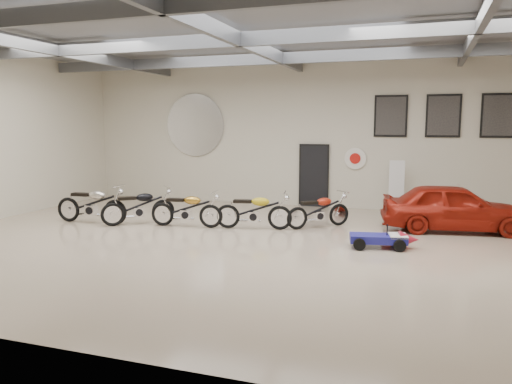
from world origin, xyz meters
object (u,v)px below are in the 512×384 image
(banner_stand, at_px, (396,186))
(motorcycle_gold, at_px, (186,208))
(motorcycle_black, at_px, (138,206))
(vintage_car, at_px, (454,207))
(go_kart, at_px, (384,236))
(motorcycle_red, at_px, (319,210))
(motorcycle_yellow, at_px, (254,210))
(motorcycle_silver, at_px, (91,203))

(banner_stand, height_order, motorcycle_gold, banner_stand)
(motorcycle_black, distance_m, vintage_car, 8.71)
(go_kart, bearing_deg, motorcycle_gold, 161.92)
(motorcycle_red, bearing_deg, motorcycle_yellow, 162.98)
(motorcycle_black, relative_size, go_kart, 1.30)
(motorcycle_silver, height_order, go_kart, motorcycle_silver)
(banner_stand, xyz_separation_m, motorcycle_red, (-1.90, -3.01, -0.38))
(motorcycle_red, distance_m, go_kart, 2.62)
(motorcycle_black, distance_m, motorcycle_yellow, 3.37)
(banner_stand, bearing_deg, motorcycle_black, -153.88)
(motorcycle_gold, xyz_separation_m, motorcycle_yellow, (1.87, 0.32, 0.01))
(motorcycle_silver, bearing_deg, motorcycle_yellow, 5.97)
(motorcycle_red, bearing_deg, banner_stand, 15.12)
(banner_stand, relative_size, motorcycle_red, 0.92)
(motorcycle_silver, bearing_deg, motorcycle_gold, 5.29)
(banner_stand, distance_m, motorcycle_yellow, 5.19)
(motorcycle_yellow, relative_size, vintage_car, 0.54)
(banner_stand, bearing_deg, motorcycle_silver, -156.57)
(vintage_car, bearing_deg, motorcycle_yellow, 97.61)
(motorcycle_yellow, bearing_deg, banner_stand, 36.25)
(go_kart, bearing_deg, vintage_car, 46.31)
(motorcycle_silver, xyz_separation_m, go_kart, (8.25, -0.27, -0.29))
(motorcycle_gold, height_order, go_kart, motorcycle_gold)
(motorcycle_silver, distance_m, go_kart, 8.26)
(go_kart, bearing_deg, motorcycle_yellow, 153.29)
(motorcycle_yellow, height_order, go_kart, motorcycle_yellow)
(go_kart, bearing_deg, motorcycle_red, 126.09)
(motorcycle_black, xyz_separation_m, motorcycle_gold, (1.48, 0.09, -0.01))
(motorcycle_black, distance_m, motorcycle_gold, 1.48)
(banner_stand, height_order, motorcycle_red, banner_stand)
(banner_stand, height_order, motorcycle_yellow, banner_stand)
(motorcycle_gold, bearing_deg, vintage_car, 8.37)
(motorcycle_silver, xyz_separation_m, motorcycle_yellow, (4.71, 0.73, -0.04))
(motorcycle_black, height_order, motorcycle_red, motorcycle_black)
(go_kart, bearing_deg, motorcycle_silver, 167.12)
(motorcycle_gold, distance_m, vintage_car, 7.26)
(motorcycle_yellow, xyz_separation_m, go_kart, (3.54, -0.99, -0.24))
(motorcycle_black, bearing_deg, motorcycle_gold, -39.95)
(banner_stand, relative_size, go_kart, 1.11)
(motorcycle_gold, distance_m, motorcycle_yellow, 1.90)
(motorcycle_gold, height_order, motorcycle_red, motorcycle_gold)
(motorcycle_black, bearing_deg, motorcycle_yellow, -36.34)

